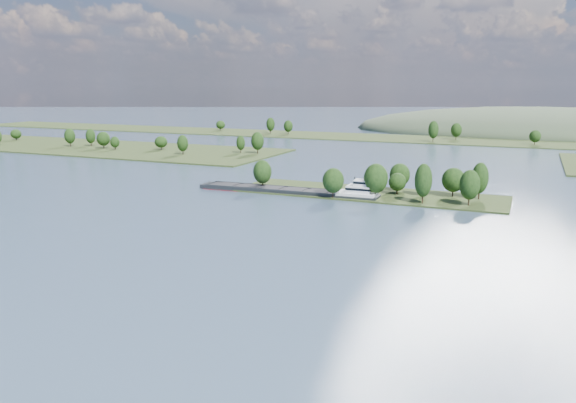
% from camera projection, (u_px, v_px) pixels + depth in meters
% --- Properties ---
extents(ground, '(1800.00, 1800.00, 0.00)m').
position_uv_depth(ground, '(311.00, 233.00, 157.07)').
color(ground, '#37485F').
rests_on(ground, ground).
extents(tree_island, '(100.00, 32.55, 15.06)m').
position_uv_depth(tree_island, '(384.00, 186.00, 206.07)').
color(tree_island, '#263417').
rests_on(tree_island, ground).
extents(left_bank, '(300.00, 80.00, 14.26)m').
position_uv_depth(left_bank, '(66.00, 145.00, 371.91)').
color(left_bank, '#263417').
rests_on(left_bank, ground).
extents(back_shoreline, '(900.00, 60.00, 16.03)m').
position_uv_depth(back_shoreline, '(465.00, 140.00, 404.00)').
color(back_shoreline, '#263417').
rests_on(back_shoreline, ground).
extents(hill_west, '(320.00, 160.00, 44.00)m').
position_uv_depth(hill_west, '(540.00, 133.00, 474.57)').
color(hill_west, '#374630').
rests_on(hill_west, ground).
extents(cargo_barge, '(71.39, 10.92, 9.62)m').
position_uv_depth(cargo_barge, '(299.00, 191.00, 211.32)').
color(cargo_barge, black).
rests_on(cargo_barge, ground).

